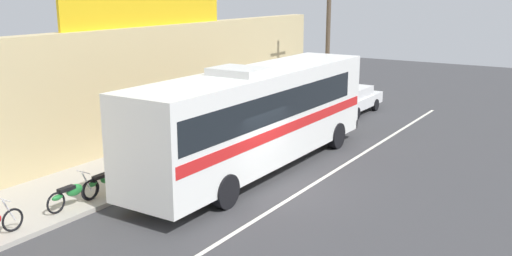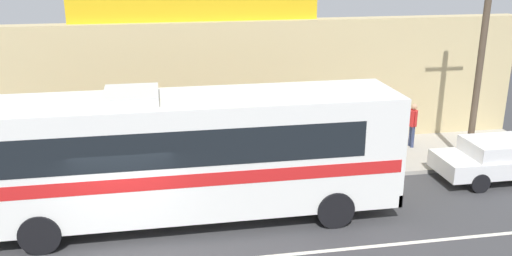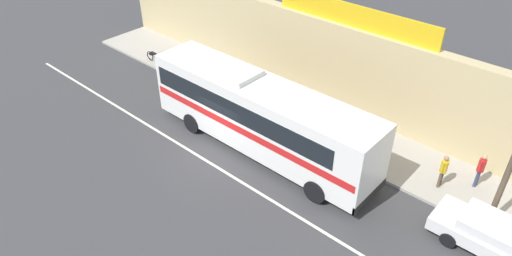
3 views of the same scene
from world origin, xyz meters
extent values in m
plane|color=#3A3A3D|center=(0.00, 0.00, 0.00)|extent=(70.00, 70.00, 0.00)
cube|color=#A8A399|center=(0.00, 5.20, 0.07)|extent=(30.00, 3.60, 0.14)
cube|color=tan|center=(0.00, 7.35, 2.40)|extent=(30.00, 0.70, 4.80)
cube|color=gold|center=(2.46, 7.35, 5.35)|extent=(8.88, 0.12, 1.10)
cube|color=silver|center=(0.00, -0.80, 0.00)|extent=(30.00, 0.14, 0.01)
cube|color=white|center=(1.50, 1.57, 1.99)|extent=(11.94, 2.46, 3.10)
cube|color=black|center=(1.02, 1.57, 2.54)|extent=(10.51, 2.48, 0.96)
cube|color=red|center=(1.50, 1.57, 1.69)|extent=(11.70, 2.48, 0.36)
cube|color=black|center=(7.44, 1.57, 2.44)|extent=(0.04, 2.22, 1.40)
cube|color=black|center=(7.43, 1.57, 0.62)|extent=(0.12, 2.46, 0.36)
cube|color=silver|center=(0.31, 1.57, 3.66)|extent=(1.40, 1.72, 0.24)
cylinder|color=black|center=(5.56, 2.71, 0.52)|extent=(1.04, 0.32, 1.04)
cylinder|color=black|center=(5.56, 0.43, 0.52)|extent=(1.04, 0.32, 1.04)
cylinder|color=black|center=(-2.08, 2.71, 0.52)|extent=(1.04, 0.32, 1.04)
cylinder|color=black|center=(-2.08, 0.43, 0.52)|extent=(1.04, 0.32, 1.04)
cube|color=silver|center=(12.00, 2.58, 0.61)|extent=(4.41, 1.76, 0.56)
cube|color=silver|center=(11.90, 2.58, 1.13)|extent=(2.29, 1.58, 0.48)
cylinder|color=black|center=(10.72, 3.41, 0.31)|extent=(0.62, 0.20, 0.62)
cylinder|color=black|center=(10.72, 1.75, 0.31)|extent=(0.62, 0.20, 0.62)
torus|color=black|center=(-8.75, 3.85, 0.45)|extent=(0.62, 0.06, 0.62)
torus|color=black|center=(-10.03, 3.85, 0.45)|extent=(0.62, 0.06, 0.62)
cylinder|color=silver|center=(-8.83, 3.85, 0.75)|extent=(0.34, 0.04, 0.65)
cylinder|color=silver|center=(-8.93, 3.85, 1.07)|extent=(0.03, 0.56, 0.03)
ellipsoid|color=black|center=(-9.32, 3.85, 0.63)|extent=(0.56, 0.22, 0.34)
cube|color=black|center=(-9.62, 3.85, 0.75)|extent=(0.52, 0.20, 0.10)
ellipsoid|color=black|center=(-9.97, 3.85, 0.59)|extent=(0.36, 0.14, 0.16)
torus|color=black|center=(-6.64, 3.92, 0.45)|extent=(0.62, 0.06, 0.62)
torus|color=black|center=(-7.94, 3.92, 0.45)|extent=(0.62, 0.06, 0.62)
cylinder|color=silver|center=(-6.72, 3.92, 0.75)|extent=(0.34, 0.04, 0.65)
cylinder|color=silver|center=(-6.82, 3.92, 1.07)|extent=(0.03, 0.56, 0.03)
ellipsoid|color=red|center=(-7.23, 3.92, 0.63)|extent=(0.56, 0.22, 0.34)
cube|color=black|center=(-7.53, 3.92, 0.75)|extent=(0.52, 0.20, 0.10)
ellipsoid|color=red|center=(-7.88, 3.92, 0.59)|extent=(0.36, 0.14, 0.16)
torus|color=black|center=(-4.05, 3.97, 0.45)|extent=(0.62, 0.06, 0.62)
torus|color=black|center=(-5.25, 3.97, 0.45)|extent=(0.62, 0.06, 0.62)
cylinder|color=silver|center=(-4.13, 3.97, 0.75)|extent=(0.34, 0.04, 0.65)
cylinder|color=silver|center=(-4.23, 3.97, 1.07)|extent=(0.03, 0.56, 0.03)
ellipsoid|color=#237F38|center=(-4.59, 3.97, 0.63)|extent=(0.56, 0.22, 0.34)
cube|color=black|center=(-4.87, 3.97, 0.75)|extent=(0.52, 0.20, 0.10)
ellipsoid|color=#237F38|center=(-5.19, 3.97, 0.59)|extent=(0.36, 0.14, 0.16)
torus|color=black|center=(-2.75, 4.00, 0.45)|extent=(0.62, 0.06, 0.62)
torus|color=black|center=(-3.96, 4.00, 0.45)|extent=(0.62, 0.06, 0.62)
cylinder|color=silver|center=(-2.83, 4.00, 0.75)|extent=(0.34, 0.04, 0.65)
cylinder|color=silver|center=(-2.93, 4.00, 1.07)|extent=(0.03, 0.56, 0.03)
ellipsoid|color=#237F38|center=(-3.29, 4.00, 0.63)|extent=(0.56, 0.22, 0.34)
cube|color=black|center=(-3.57, 4.00, 0.75)|extent=(0.52, 0.20, 0.10)
ellipsoid|color=#237F38|center=(-3.90, 4.00, 0.59)|extent=(0.36, 0.14, 0.16)
cylinder|color=navy|center=(10.29, 5.78, 0.55)|extent=(0.13, 0.13, 0.81)
cylinder|color=navy|center=(10.29, 5.60, 0.55)|extent=(0.13, 0.13, 0.81)
cylinder|color=red|center=(10.29, 5.69, 1.26)|extent=(0.30, 0.30, 0.61)
sphere|color=tan|center=(10.29, 5.69, 1.71)|extent=(0.22, 0.22, 0.22)
cylinder|color=red|center=(10.29, 5.89, 1.29)|extent=(0.08, 0.08, 0.56)
cylinder|color=red|center=(10.29, 5.49, 1.29)|extent=(0.08, 0.08, 0.56)
cylinder|color=brown|center=(9.13, 4.71, 0.54)|extent=(0.13, 0.13, 0.79)
cylinder|color=brown|center=(9.13, 4.53, 0.54)|extent=(0.13, 0.13, 0.79)
cylinder|color=gold|center=(9.13, 4.62, 1.23)|extent=(0.30, 0.30, 0.59)
sphere|color=#A37556|center=(9.13, 4.62, 1.66)|extent=(0.21, 0.21, 0.21)
cylinder|color=gold|center=(9.13, 4.82, 1.26)|extent=(0.08, 0.08, 0.55)
cylinder|color=gold|center=(9.13, 4.42, 1.26)|extent=(0.08, 0.08, 0.55)
camera|label=1|loc=(-14.72, -8.73, 6.26)|focal=39.75mm
camera|label=2|loc=(1.04, -12.46, 7.25)|focal=38.44mm
camera|label=3|loc=(13.11, -11.80, 13.56)|focal=32.14mm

